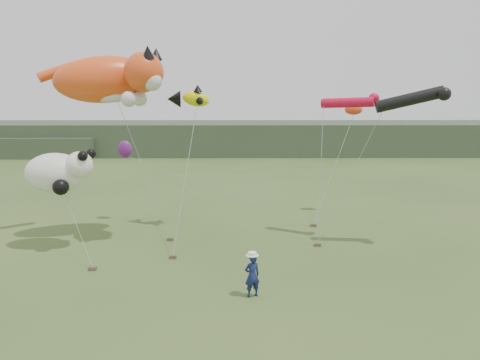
# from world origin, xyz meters

# --- Properties ---
(ground) EXTENTS (120.00, 120.00, 0.00)m
(ground) POSITION_xyz_m (0.00, 0.00, 0.00)
(ground) COLOR #385123
(ground) RESTS_ON ground
(headland) EXTENTS (90.00, 13.00, 4.00)m
(headland) POSITION_xyz_m (-3.11, 44.69, 1.92)
(headland) COLOR #2D3D28
(headland) RESTS_ON ground
(festival_attendant) EXTENTS (0.71, 0.59, 1.67)m
(festival_attendant) POSITION_xyz_m (0.31, -0.76, 0.83)
(festival_attendant) COLOR #141F4D
(festival_attendant) RESTS_ON ground
(sandbag_anchors) EXTENTS (11.11, 7.09, 0.16)m
(sandbag_anchors) POSITION_xyz_m (-1.11, 5.15, 0.08)
(sandbag_anchors) COLOR brown
(sandbag_anchors) RESTS_ON ground
(cat_kite) EXTENTS (6.94, 4.11, 2.96)m
(cat_kite) POSITION_xyz_m (-6.48, 6.78, 8.37)
(cat_kite) COLOR #E64A18
(cat_kite) RESTS_ON ground
(fish_kite) EXTENTS (2.52, 1.65, 1.31)m
(fish_kite) POSITION_xyz_m (-2.96, 8.77, 7.37)
(fish_kite) COLOR #D8E201
(fish_kite) RESTS_ON ground
(tube_kites) EXTENTS (5.68, 3.32, 1.33)m
(tube_kites) POSITION_xyz_m (7.31, 5.81, 7.32)
(tube_kites) COLOR black
(tube_kites) RESTS_ON ground
(panda_kite) EXTENTS (3.46, 2.24, 2.15)m
(panda_kite) POSITION_xyz_m (-8.96, 5.15, 3.84)
(panda_kite) COLOR white
(panda_kite) RESTS_ON ground
(misc_kites) EXTENTS (15.01, 2.43, 3.12)m
(misc_kites) POSITION_xyz_m (0.05, 11.22, 5.51)
(misc_kites) COLOR red
(misc_kites) RESTS_ON ground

